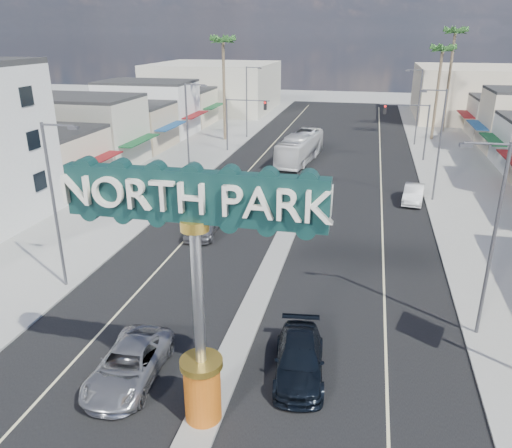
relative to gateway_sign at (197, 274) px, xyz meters
The scene contains 25 objects.
ground 28.64m from the gateway_sign, 90.00° to the left, with size 160.00×160.00×0.00m, color gray.
road 28.64m from the gateway_sign, 90.00° to the left, with size 20.00×120.00×0.01m, color black.
median_island 13.37m from the gateway_sign, 90.00° to the left, with size 1.30×30.00×0.16m, color gray.
sidewalk_left 31.87m from the gateway_sign, 116.55° to the left, with size 8.00×120.00×0.12m, color gray.
sidewalk_right 31.87m from the gateway_sign, 63.45° to the left, with size 8.00×120.00×0.12m, color gray.
storefront_row_left 47.62m from the gateway_sign, 120.33° to the left, with size 12.00×42.00×6.00m, color beige.
backdrop_far_left 76.29m from the gateway_sign, 106.77° to the left, with size 20.00×20.00×8.00m, color #B7B29E.
backdrop_far_right 76.29m from the gateway_sign, 73.23° to the left, with size 20.00×20.00×8.00m, color beige.
gateway_sign is the anchor object (origin of this frame).
traffic_signal_left 43.04m from the gateway_sign, 102.33° to the left, with size 5.09×0.45×6.00m.
traffic_signal_right 43.04m from the gateway_sign, 77.67° to the left, with size 5.09×0.45×6.00m.
streetlight_l_near 13.19m from the gateway_sign, 142.45° to the left, with size 2.03×0.22×9.00m.
streetlight_l_mid 29.91m from the gateway_sign, 110.42° to the left, with size 2.03×0.22×9.00m.
streetlight_l_far 51.10m from the gateway_sign, 101.78° to the left, with size 2.03×0.22×9.00m.
streetlight_r_near 13.19m from the gateway_sign, 37.55° to the left, with size 2.03×0.22×9.00m.
streetlight_r_mid 29.91m from the gateway_sign, 69.58° to the left, with size 2.03×0.22×9.00m.
streetlight_r_far 51.10m from the gateway_sign, 78.22° to the left, with size 2.03×0.22×9.00m.
palm_left_far 50.06m from the gateway_sign, 105.15° to the left, with size 2.60×2.60×13.10m.
palm_right_mid 55.76m from the gateway_sign, 76.47° to the left, with size 2.60×2.60×12.10m.
palm_right_far 62.20m from the gateway_sign, 75.97° to the left, with size 2.60×2.60×14.10m.
suv_left 6.53m from the gateway_sign, 157.19° to the left, with size 2.35×5.10×1.42m, color #A2A3A7.
suv_right 6.90m from the gateway_sign, 48.70° to the left, with size 1.97×4.85×1.41m, color black.
car_parked_left 18.65m from the gateway_sign, 108.22° to the left, with size 1.97×4.89×1.66m, color slate.
car_parked_right 29.25m from the gateway_sign, 71.78° to the left, with size 1.51×4.34×1.43m, color silver.
city_bus 39.07m from the gateway_sign, 92.95° to the left, with size 2.53×10.80×3.01m, color silver.
Camera 1 is at (4.98, -11.49, 13.14)m, focal length 35.00 mm.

